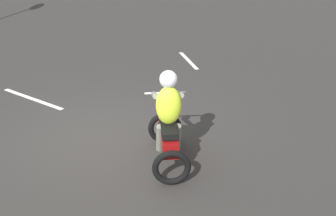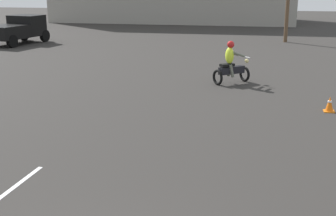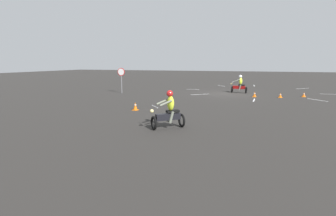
# 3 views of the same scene
# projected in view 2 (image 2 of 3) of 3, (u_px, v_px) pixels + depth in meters

# --- Properties ---
(motorcycle_rider_background) EXTENTS (1.45, 1.37, 1.66)m
(motorcycle_rider_background) POSITION_uv_depth(u_px,v_px,m) (231.00, 65.00, 18.04)
(motorcycle_rider_background) COLOR black
(motorcycle_rider_background) RESTS_ON ground
(pickup_truck) EXTENTS (2.73, 4.44, 1.73)m
(pickup_truck) POSITION_uv_depth(u_px,v_px,m) (18.00, 29.00, 29.33)
(pickup_truck) COLOR black
(pickup_truck) RESTS_ON ground
(traffic_cone_mid_center) EXTENTS (0.32, 0.32, 0.48)m
(traffic_cone_mid_center) POSITION_uv_depth(u_px,v_px,m) (330.00, 104.00, 14.25)
(traffic_cone_mid_center) COLOR orange
(traffic_cone_mid_center) RESTS_ON ground
(lane_stripe_n) EXTENTS (0.17, 1.61, 0.01)m
(lane_stripe_n) POSITION_uv_depth(u_px,v_px,m) (21.00, 182.00, 9.31)
(lane_stripe_n) COLOR silver
(lane_stripe_n) RESTS_ON ground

